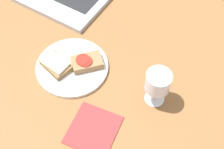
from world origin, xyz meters
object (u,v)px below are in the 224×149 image
object	(u,v)px
sandwich_with_tomato	(87,62)
wine_glass	(158,83)
plate	(72,67)
sandwich_with_cheese	(56,65)
napkin	(93,130)

from	to	relation	value
sandwich_with_tomato	wine_glass	xyz separation A→B (cm)	(26.03, 0.90, 6.89)
plate	sandwich_with_tomato	distance (cm)	5.59
sandwich_with_tomato	wine_glass	world-z (taller)	wine_glass
sandwich_with_cheese	wine_glass	bearing A→B (deg)	11.91
wine_glass	sandwich_with_cheese	bearing A→B (deg)	-168.09
plate	sandwich_with_cheese	distance (cm)	5.66
sandwich_with_tomato	sandwich_with_cheese	distance (cm)	10.44
sandwich_with_cheese	napkin	size ratio (longest dim) A/B	0.75
plate	sandwich_with_tomato	size ratio (longest dim) A/B	2.07
plate	wine_glass	size ratio (longest dim) A/B	1.87
wine_glass	napkin	xyz separation A→B (cm)	(-10.87, -19.72, -9.50)
plate	sandwich_with_cheese	world-z (taller)	sandwich_with_cheese
plate	wine_glass	bearing A→B (deg)	7.60
plate	napkin	world-z (taller)	plate
plate	sandwich_with_tomato	xyz separation A→B (cm)	(4.11, 3.12, 2.15)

